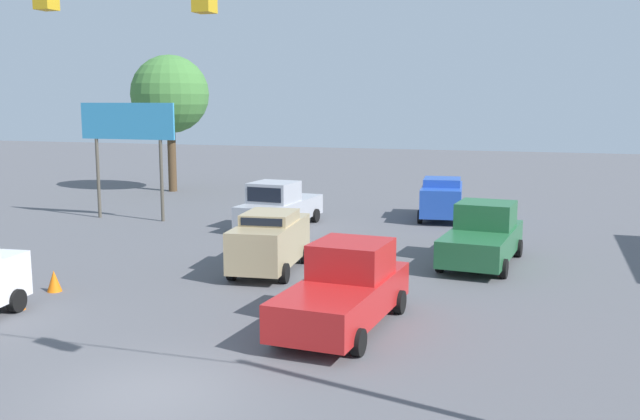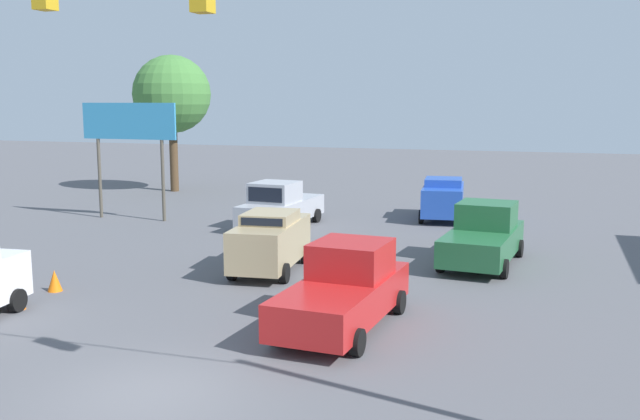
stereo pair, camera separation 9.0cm
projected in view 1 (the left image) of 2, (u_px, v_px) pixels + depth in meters
ground_plane at (148, 394)px, 14.03m from camera, size 140.00×140.00×0.00m
overhead_signal_span at (131, 95)px, 12.78m from camera, size 21.30×0.38×8.96m
pickup_truck_red_crossing_near at (345, 289)px, 18.10m from camera, size 2.53×5.48×2.12m
sedan_blue_oncoming_deep at (442, 198)px, 34.32m from camera, size 2.43×4.47×2.00m
pickup_truck_silver_withflow_far at (279, 206)px, 32.11m from camera, size 2.57×5.50×2.12m
pickup_truck_green_oncoming_far at (483, 236)px, 25.09m from camera, size 2.70×5.51×2.12m
sedan_tan_withflow_mid at (270, 241)px, 23.90m from camera, size 2.28×4.53×2.03m
traffic_cone_second at (17, 298)px, 19.61m from camera, size 0.44×0.44×0.65m
traffic_cone_third at (54, 281)px, 21.49m from camera, size 0.44×0.44×0.65m
roadside_billboard at (127, 131)px, 33.79m from camera, size 4.98×0.16×5.58m
tree_horizon_left at (170, 95)px, 43.99m from camera, size 4.80×4.80×8.45m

